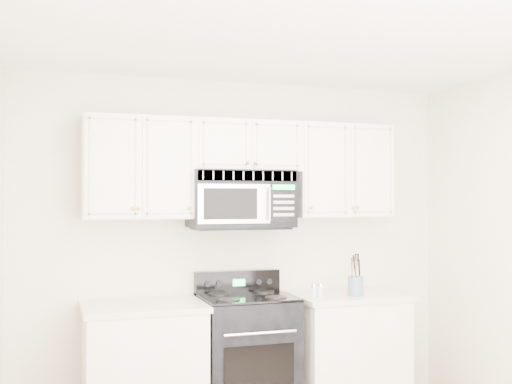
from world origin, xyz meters
name	(u,v)px	position (x,y,z in m)	size (l,w,h in m)	color
room	(331,267)	(0.00, 0.00, 1.30)	(3.51, 3.51, 2.61)	olive
base_cabinet_left	(143,373)	(-0.80, 1.44, 0.43)	(0.86, 0.65, 0.92)	white
base_cabinet_right	(347,356)	(0.80, 1.44, 0.43)	(0.86, 0.65, 0.92)	white
range	(247,356)	(-0.02, 1.46, 0.48)	(0.68, 0.63, 1.10)	black
upper_cabinets	(245,165)	(0.00, 1.58, 1.93)	(2.44, 0.37, 0.75)	white
microwave	(241,199)	(-0.04, 1.55, 1.67)	(0.79, 0.44, 0.43)	black
utensil_crock	(356,285)	(0.81, 1.31, 1.00)	(0.12, 0.12, 0.32)	slate
shaker_salt	(314,291)	(0.47, 1.34, 0.97)	(0.04, 0.04, 0.09)	silver
shaker_pepper	(320,291)	(0.51, 1.30, 0.97)	(0.04, 0.04, 0.11)	silver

